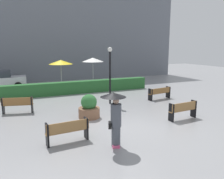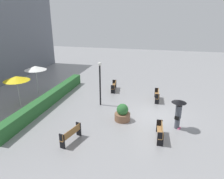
# 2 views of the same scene
# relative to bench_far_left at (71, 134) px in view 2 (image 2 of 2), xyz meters

# --- Properties ---
(ground_plane) EXTENTS (60.00, 60.00, 0.00)m
(ground_plane) POSITION_rel_bench_far_left_xyz_m (4.48, -4.43, -0.52)
(ground_plane) COLOR gray
(bench_far_left) EXTENTS (1.62, 0.70, 0.87)m
(bench_far_left) POSITION_rel_bench_far_left_xyz_m (0.00, 0.00, 0.00)
(bench_far_left) COLOR olive
(bench_far_left) RESTS_ON ground
(bench_far_right) EXTENTS (1.81, 0.63, 0.79)m
(bench_far_right) POSITION_rel_bench_far_left_xyz_m (9.00, -0.37, -0.05)
(bench_far_right) COLOR olive
(bench_far_right) RESTS_ON ground
(bench_near_left) EXTENTS (1.63, 0.46, 0.84)m
(bench_near_left) POSITION_rel_bench_far_left_xyz_m (1.55, -4.92, -0.02)
(bench_near_left) COLOR #9E7242
(bench_near_left) RESTS_ON ground
(bench_near_right) EXTENTS (1.63, 0.45, 0.87)m
(bench_near_right) POSITION_rel_bench_far_left_xyz_m (7.41, -4.48, -0.00)
(bench_near_right) COLOR #9E7242
(bench_near_right) RESTS_ON ground
(pedestrian_with_umbrella) EXTENTS (0.91, 0.91, 1.98)m
(pedestrian_with_umbrella) POSITION_rel_bench_far_left_xyz_m (3.02, -5.91, 0.73)
(pedestrian_with_umbrella) COLOR #4C515B
(pedestrian_with_umbrella) RESTS_ON ground
(planter_pot) EXTENTS (1.07, 1.07, 1.21)m
(planter_pot) POSITION_rel_bench_far_left_xyz_m (3.26, -2.31, -0.01)
(planter_pot) COLOR brown
(planter_pot) RESTS_ON ground
(lamp_post) EXTENTS (0.28, 0.28, 3.52)m
(lamp_post) POSITION_rel_bench_far_left_xyz_m (5.40, -0.09, 1.66)
(lamp_post) COLOR black
(lamp_post) RESTS_ON ground
(patio_umbrella_yellow) EXTENTS (1.96, 1.96, 2.47)m
(patio_umbrella_yellow) POSITION_rel_bench_far_left_xyz_m (3.65, 6.04, 1.77)
(patio_umbrella_yellow) COLOR silver
(patio_umbrella_yellow) RESTS_ON ground
(patio_umbrella_white) EXTENTS (1.92, 1.92, 2.59)m
(patio_umbrella_white) POSITION_rel_bench_far_left_xyz_m (6.53, 6.24, 1.88)
(patio_umbrella_white) COLOR silver
(patio_umbrella_white) RESTS_ON ground
(hedge_strip) EXTENTS (11.75, 0.70, 0.93)m
(hedge_strip) POSITION_rel_bench_far_left_xyz_m (4.44, 3.97, -0.06)
(hedge_strip) COLOR #28602D
(hedge_strip) RESTS_ON ground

